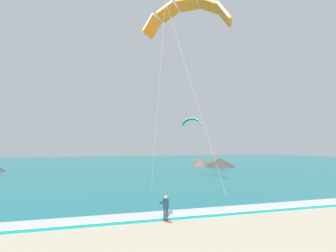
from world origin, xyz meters
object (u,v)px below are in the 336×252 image
Objects in this scene: surfboard at (166,221)px; kite_distant at (192,121)px; kite_primary at (187,13)px; kitesurfer at (166,207)px.

kite_distant is (21.27, 44.52, 10.55)m from surfboard.
kite_primary is 45.52m from kite_distant.
kitesurfer is 0.42× the size of kite_distant.
surfboard is 50.45m from kite_distant.
surfboard is 16.53m from kite_primary.
kite_distant is at bearing 66.04° from kite_primary.
surfboard is at bearing -115.54° from kite_distant.
surfboard is 0.91m from kitesurfer.
kite_primary is at bearing 47.67° from kitesurfer.
kite_distant reaches higher than kitesurfer.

